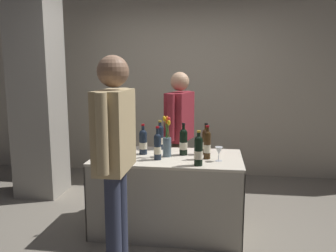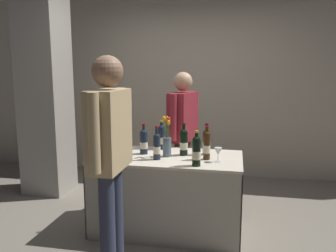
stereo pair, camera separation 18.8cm
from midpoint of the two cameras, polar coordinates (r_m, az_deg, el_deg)
ground_plane at (r=3.63m, az=-1.55°, el=-16.59°), size 12.00×12.00×0.00m
back_partition at (r=5.21m, az=1.96°, el=7.84°), size 7.35×0.12×2.90m
concrete_pillar at (r=4.61m, az=-22.12°, el=7.99°), size 0.52×0.52×3.06m
tasting_table at (r=3.44m, az=-1.59°, el=-8.77°), size 1.43×0.77×0.75m
featured_wine_bottle at (r=3.41m, az=-10.18°, el=-2.44°), size 0.07×0.07×0.35m
display_bottle_0 at (r=3.44m, az=4.75°, el=-2.51°), size 0.08×0.08×0.31m
display_bottle_1 at (r=3.44m, az=-5.73°, el=-2.59°), size 0.08×0.08×0.31m
display_bottle_2 at (r=3.22m, az=-3.43°, el=-3.33°), size 0.07×0.07×0.32m
display_bottle_3 at (r=3.63m, az=-2.82°, el=-1.80°), size 0.08×0.08×0.31m
display_bottle_4 at (r=3.25m, az=4.88°, el=-3.07°), size 0.07×0.07×0.32m
display_bottle_5 at (r=3.39m, az=0.99°, el=-2.61°), size 0.08×0.08×0.32m
display_bottle_6 at (r=3.03m, az=3.30°, el=-4.05°), size 0.08×0.08×0.31m
wine_glass_near_vendor at (r=3.20m, az=6.79°, el=-4.19°), size 0.07×0.07×0.13m
flower_vase at (r=3.33m, az=-1.78°, el=-2.68°), size 0.08×0.09×0.40m
vendor_presenter at (r=3.96m, az=0.57°, el=-0.11°), size 0.31×0.60×1.56m
taster_foreground_right at (r=2.61m, az=-10.89°, el=-3.26°), size 0.23×0.64×1.69m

